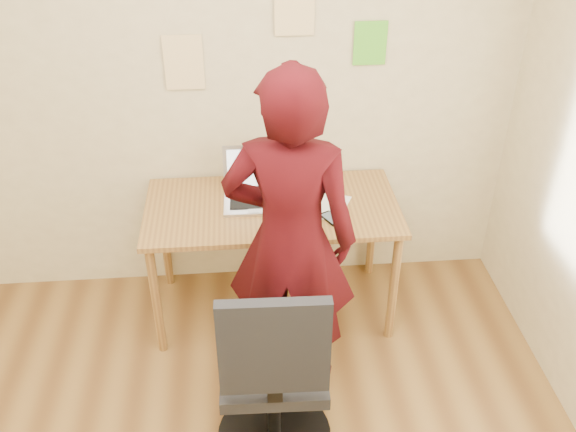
{
  "coord_description": "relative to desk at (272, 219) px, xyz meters",
  "views": [
    {
      "loc": [
        0.15,
        -1.6,
        2.64
      ],
      "look_at": [
        0.37,
        0.95,
        0.95
      ],
      "focal_mm": 40.0,
      "sensor_mm": 36.0,
      "label": 1
    }
  ],
  "objects": [
    {
      "name": "room",
      "position": [
        -0.31,
        -1.38,
        0.7
      ],
      "size": [
        3.58,
        3.58,
        2.78
      ],
      "color": "brown",
      "rests_on": "ground"
    },
    {
      "name": "desk",
      "position": [
        0.0,
        0.0,
        0.0
      ],
      "size": [
        1.4,
        0.7,
        0.74
      ],
      "color": "olive",
      "rests_on": "ground"
    },
    {
      "name": "laptop",
      "position": [
        -0.08,
        0.08,
        0.14
      ],
      "size": [
        0.37,
        0.33,
        0.27
      ],
      "rotation": [
        0.0,
        0.0,
        -0.02
      ],
      "color": "silver",
      "rests_on": "desk"
    },
    {
      "name": "paper_sheet",
      "position": [
        0.31,
        -0.03,
        0.09
      ],
      "size": [
        0.29,
        0.33,
        0.0
      ],
      "primitive_type": "cube",
      "rotation": [
        0.0,
        0.0,
        -0.44
      ],
      "color": "white",
      "rests_on": "desk"
    },
    {
      "name": "phone",
      "position": [
        0.31,
        -0.16,
        0.09
      ],
      "size": [
        0.12,
        0.15,
        0.01
      ],
      "rotation": [
        0.0,
        0.0,
        0.49
      ],
      "color": "black",
      "rests_on": "desk"
    },
    {
      "name": "wall_note_left",
      "position": [
        -0.44,
        0.36,
        0.79
      ],
      "size": [
        0.21,
        0.0,
        0.3
      ],
      "primitive_type": "cube",
      "color": "#FFDA98",
      "rests_on": "room"
    },
    {
      "name": "wall_note_mid",
      "position": [
        0.15,
        0.36,
        1.07
      ],
      "size": [
        0.21,
        0.0,
        0.3
      ],
      "primitive_type": "cube",
      "color": "#FFDA98",
      "rests_on": "room"
    },
    {
      "name": "wall_note_right",
      "position": [
        0.56,
        0.36,
        0.86
      ],
      "size": [
        0.18,
        0.0,
        0.24
      ],
      "primitive_type": "cube",
      "color": "#5DCF2E",
      "rests_on": "room"
    },
    {
      "name": "office_chair",
      "position": [
        -0.06,
        -1.02,
        -0.2
      ],
      "size": [
        0.55,
        0.55,
        1.06
      ],
      "rotation": [
        0.0,
        0.0,
        -0.03
      ],
      "color": "black",
      "rests_on": "ground"
    },
    {
      "name": "person",
      "position": [
        0.05,
        -0.53,
        0.23
      ],
      "size": [
        0.72,
        0.55,
        1.76
      ],
      "primitive_type": "imported",
      "rotation": [
        0.0,
        0.0,
        2.92
      ],
      "color": "#39070B",
      "rests_on": "ground"
    }
  ]
}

